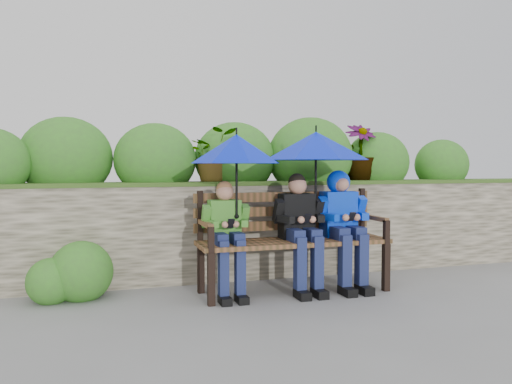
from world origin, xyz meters
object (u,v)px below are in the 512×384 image
object	(u,v)px
umbrella_right	(316,146)
park_bench	(291,233)
boy_left	(227,230)
boy_middle	(300,225)
umbrella_left	(237,149)
boy_right	(343,217)

from	to	relation	value
umbrella_right	park_bench	bearing A→B (deg)	173.43
boy_left	boy_middle	world-z (taller)	boy_middle
umbrella_left	boy_middle	bearing A→B (deg)	-0.71
park_bench	boy_right	world-z (taller)	boy_right
park_bench	umbrella_right	size ratio (longest dim) A/B	1.77
park_bench	boy_middle	world-z (taller)	boy_middle
umbrella_right	boy_left	bearing A→B (deg)	-176.87
boy_left	boy_middle	xyz separation A→B (m)	(0.72, -0.01, 0.03)
boy_middle	umbrella_left	size ratio (longest dim) A/B	1.34
umbrella_left	park_bench	bearing A→B (deg)	7.75
boy_middle	umbrella_right	size ratio (longest dim) A/B	1.09
park_bench	umbrella_left	distance (m)	0.98
boy_left	boy_middle	bearing A→B (deg)	-0.56
umbrella_left	umbrella_right	world-z (taller)	umbrella_right
park_bench	boy_right	size ratio (longest dim) A/B	1.58
boy_left	umbrella_right	xyz separation A→B (m)	(0.90, 0.05, 0.78)
boy_left	boy_right	distance (m)	1.17
park_bench	boy_right	xyz separation A→B (m)	(0.51, -0.07, 0.15)
park_bench	boy_middle	size ratio (longest dim) A/B	1.62
boy_left	boy_right	world-z (taller)	boy_right
boy_right	boy_left	bearing A→B (deg)	-179.85
boy_middle	boy_right	xyz separation A→B (m)	(0.45, 0.01, 0.05)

